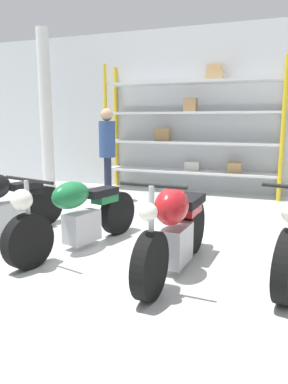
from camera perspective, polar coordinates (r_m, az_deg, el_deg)
ground_plane at (r=4.55m, az=-1.80°, el=-9.59°), size 30.00×30.00×0.00m
back_wall at (r=8.60m, az=9.87°, el=12.10°), size 30.00×0.08×3.60m
shelving_rack at (r=8.31m, az=7.33°, el=9.91°), size 3.88×0.63×2.81m
support_pillar at (r=9.01m, az=-14.72°, el=11.85°), size 0.28×0.28×3.60m
motorcycle_black at (r=5.58m, az=-20.61°, el=-1.92°), size 0.91×1.92×1.00m
motorcycle_green at (r=4.70m, az=-10.17°, el=-3.47°), size 0.87×2.12×0.99m
motorcycle_red at (r=3.96m, az=4.80°, el=-5.65°), size 0.62×1.98×1.05m
person_browsing at (r=7.40m, az=-5.61°, el=6.86°), size 0.44×0.44×1.82m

